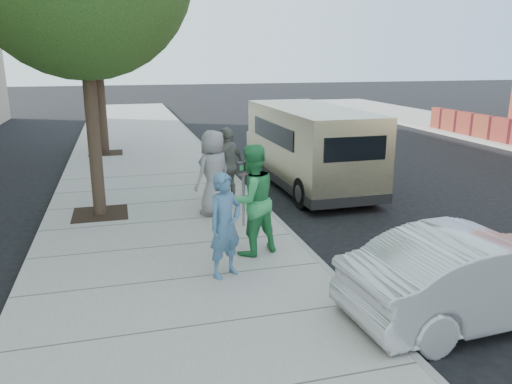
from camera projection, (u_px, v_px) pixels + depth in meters
ground at (222, 248)px, 9.64m from camera, size 120.00×120.00×0.00m
sidewalk at (170, 249)px, 9.36m from camera, size 5.00×60.00×0.15m
curb_face at (292, 237)px, 9.98m from camera, size 0.12×60.00×0.16m
tree_far at (96, 17)px, 17.09m from camera, size 3.92×3.80×6.49m
parking_meter at (243, 180)px, 10.17m from camera, size 0.30×0.20×1.37m
van at (308, 145)px, 13.93m from camera, size 2.09×6.05×2.23m
sedan at (481, 275)px, 6.89m from camera, size 4.05×1.65×1.30m
person_officer at (225, 225)px, 7.86m from camera, size 0.74×0.65×1.70m
person_green_shirt at (251, 200)px, 8.74m from camera, size 1.15×1.03×1.98m
person_gray_shirt at (214, 173)px, 11.01m from camera, size 1.10×1.01×1.89m
person_striped_polo at (228, 166)px, 11.87m from camera, size 1.11×1.04×1.83m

